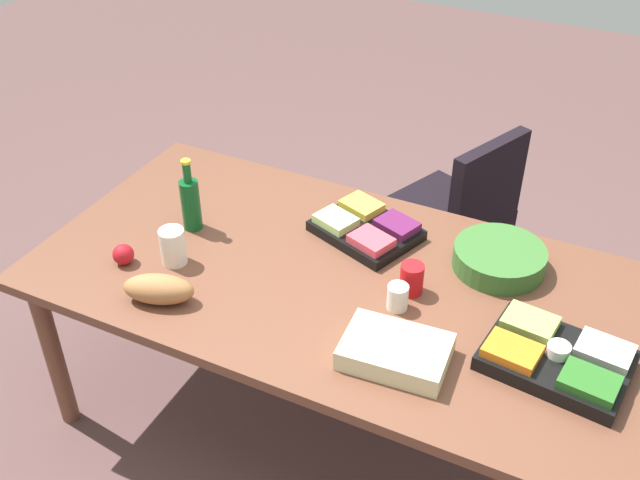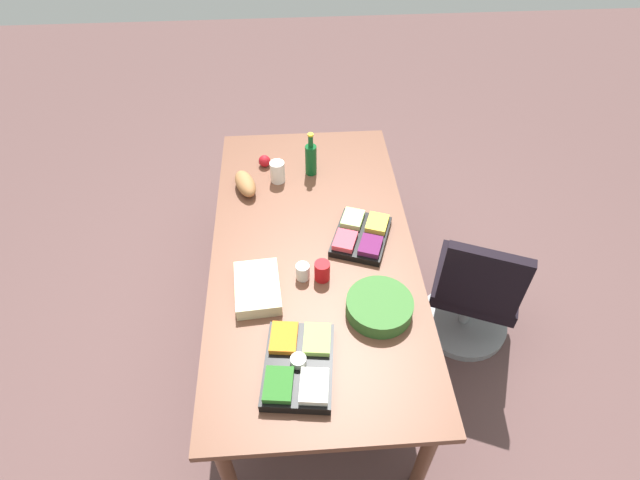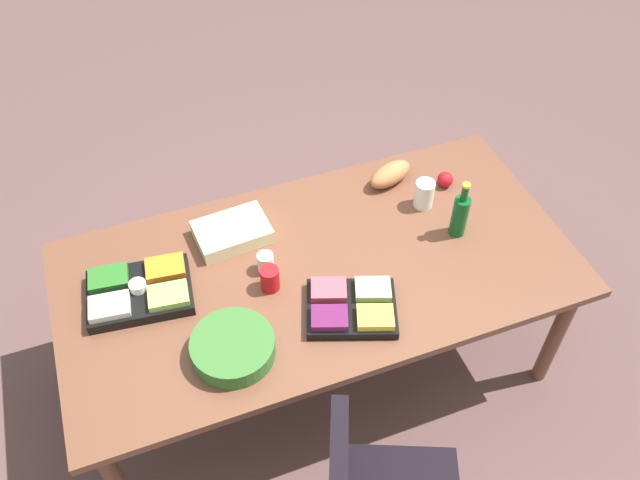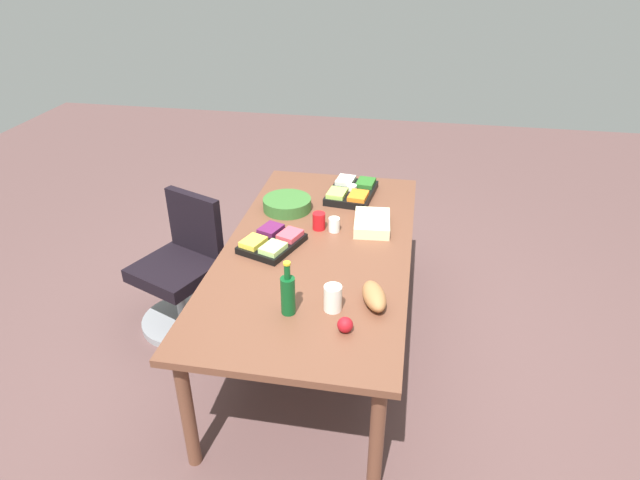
% 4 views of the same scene
% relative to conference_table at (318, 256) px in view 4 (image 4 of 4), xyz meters
% --- Properties ---
extents(ground_plane, '(10.00, 10.00, 0.00)m').
position_rel_conference_table_xyz_m(ground_plane, '(0.00, 0.00, -0.69)').
color(ground_plane, brown).
extents(conference_table, '(2.21, 1.10, 0.75)m').
position_rel_conference_table_xyz_m(conference_table, '(0.00, 0.00, 0.00)').
color(conference_table, brown).
rests_on(conference_table, ground).
extents(office_chair, '(0.63, 0.63, 0.91)m').
position_rel_conference_table_xyz_m(office_chair, '(0.10, 0.95, -0.33)').
color(office_chair, gray).
rests_on(office_chair, ground).
extents(veggie_tray, '(0.45, 0.35, 0.09)m').
position_rel_conference_table_xyz_m(veggie_tray, '(0.74, -0.11, 0.10)').
color(veggie_tray, black).
rests_on(veggie_tray, conference_table).
extents(wine_bottle, '(0.08, 0.08, 0.29)m').
position_rel_conference_table_xyz_m(wine_bottle, '(-0.65, 0.03, 0.18)').
color(wine_bottle, '#0E4D20').
rests_on(wine_bottle, conference_table).
extents(apple_red, '(0.08, 0.08, 0.08)m').
position_rel_conference_table_xyz_m(apple_red, '(-0.75, -0.27, 0.11)').
color(apple_red, '#AC141D').
rests_on(apple_red, conference_table).
extents(bread_loaf, '(0.26, 0.18, 0.10)m').
position_rel_conference_table_xyz_m(bread_loaf, '(-0.51, -0.38, 0.12)').
color(bread_loaf, '#A66B3E').
rests_on(bread_loaf, conference_table).
extents(paper_cup, '(0.08, 0.08, 0.09)m').
position_rel_conference_table_xyz_m(paper_cup, '(0.21, -0.07, 0.11)').
color(paper_cup, white).
rests_on(paper_cup, conference_table).
extents(salad_bowl, '(0.37, 0.37, 0.08)m').
position_rel_conference_table_xyz_m(salad_bowl, '(0.45, 0.29, 0.11)').
color(salad_bowl, '#35672B').
rests_on(salad_bowl, conference_table).
extents(mayo_jar, '(0.11, 0.11, 0.14)m').
position_rel_conference_table_xyz_m(mayo_jar, '(-0.59, -0.18, 0.14)').
color(mayo_jar, white).
rests_on(mayo_jar, conference_table).
extents(fruit_platter, '(0.43, 0.39, 0.07)m').
position_rel_conference_table_xyz_m(fruit_platter, '(-0.04, 0.27, 0.10)').
color(fruit_platter, black).
rests_on(fruit_platter, conference_table).
extents(red_solo_cup, '(0.10, 0.10, 0.11)m').
position_rel_conference_table_xyz_m(red_solo_cup, '(0.22, 0.03, 0.12)').
color(red_solo_cup, red).
rests_on(red_solo_cup, conference_table).
extents(sheet_cake, '(0.34, 0.24, 0.07)m').
position_rel_conference_table_xyz_m(sheet_cake, '(0.30, -0.29, 0.10)').
color(sheet_cake, beige).
rests_on(sheet_cake, conference_table).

